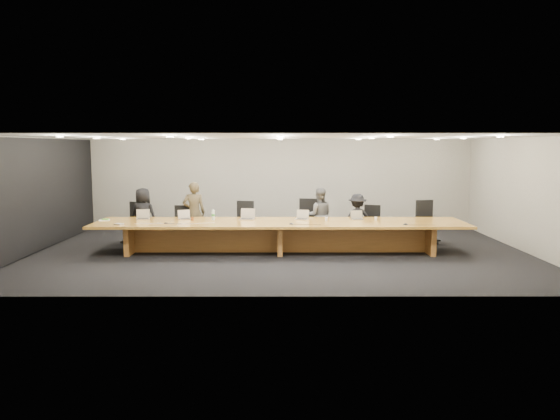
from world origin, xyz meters
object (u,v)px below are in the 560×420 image
object	(u,v)px
laptop_b	(185,215)
laptop_c	(247,214)
person_b	(194,212)
person_d	(357,219)
av_box	(119,224)
mic_left	(166,223)
chair_mid_right	(307,220)
amber_mug	(192,219)
person_c	(319,216)
laptop_d	(302,215)
laptop_e	(358,215)
mic_center	(291,224)
chair_far_left	(134,222)
water_bottle	(213,215)
conference_table	(280,231)
chair_right	(371,224)
chair_left	(181,224)
paper_cup_far	(376,219)
chair_far_right	(428,221)
chair_mid_left	(243,222)
mic_right	(406,224)
paper_cup_near	(326,219)
laptop_a	(143,214)
person_a	(143,216)

from	to	relation	value
laptop_b	laptop_c	world-z (taller)	laptop_c
person_b	person_d	bearing A→B (deg)	172.55
av_box	mic_left	world-z (taller)	av_box
chair_mid_right	amber_mug	distance (m)	3.11
person_c	laptop_d	world-z (taller)	person_c
laptop_e	mic_center	bearing A→B (deg)	-161.32
chair_far_left	water_bottle	world-z (taller)	chair_far_left
conference_table	amber_mug	distance (m)	2.20
chair_right	mic_left	size ratio (longest dim) A/B	9.61
conference_table	chair_left	world-z (taller)	chair_left
chair_far_left	conference_table	bearing A→B (deg)	-1.71
paper_cup_far	av_box	bearing A→B (deg)	-172.80
person_b	chair_far_left	bearing A→B (deg)	-7.05
mic_center	av_box	bearing A→B (deg)	-178.72
person_b	laptop_c	xyz separation A→B (m)	(1.46, -0.89, 0.07)
mic_center	chair_right	bearing A→B (deg)	37.96
chair_left	laptop_c	bearing A→B (deg)	-17.31
chair_right	chair_far_right	world-z (taller)	chair_far_right
chair_mid_left	chair_right	bearing A→B (deg)	14.01
chair_right	mic_left	world-z (taller)	chair_right
person_d	paper_cup_far	distance (m)	0.97
mic_right	laptop_b	bearing A→B (deg)	169.73
person_b	paper_cup_near	world-z (taller)	person_b
laptop_d	mic_right	size ratio (longest dim) A/B	2.31
laptop_b	chair_far_right	bearing A→B (deg)	-14.60
laptop_e	chair_far_left	bearing A→B (deg)	164.13
chair_far_left	paper_cup_near	bearing A→B (deg)	3.49
chair_far_left	laptop_e	world-z (taller)	chair_far_left
chair_far_left	chair_far_right	distance (m)	7.89
chair_right	chair_mid_right	bearing A→B (deg)	-163.70
paper_cup_far	chair_far_left	bearing A→B (deg)	170.61
laptop_a	paper_cup_far	size ratio (longest dim) A/B	3.84
person_a	conference_table	bearing A→B (deg)	174.02
person_b	mic_right	size ratio (longest dim) A/B	12.12
water_bottle	laptop_c	bearing A→B (deg)	3.80
chair_left	person_b	xyz separation A→B (m)	(0.35, 0.08, 0.31)
conference_table	amber_mug	size ratio (longest dim) A/B	105.16
chair_far_left	laptop_c	distance (m)	3.24
laptop_e	mic_center	world-z (taller)	laptop_e
chair_mid_right	mic_right	xyz separation A→B (m)	(2.22, -1.88, 0.17)
paper_cup_near	chair_far_right	bearing A→B (deg)	22.62
person_b	laptop_a	distance (m)	1.42
chair_left	laptop_e	bearing A→B (deg)	-3.44
chair_left	mic_left	xyz separation A→B (m)	(-0.08, -1.50, 0.25)
paper_cup_near	chair_left	bearing A→B (deg)	164.62
chair_right	laptop_c	bearing A→B (deg)	-145.45
chair_mid_left	laptop_d	distance (m)	1.84
chair_right	mic_center	world-z (taller)	chair_right
person_b	water_bottle	distance (m)	1.13
person_c	laptop_d	distance (m)	1.02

